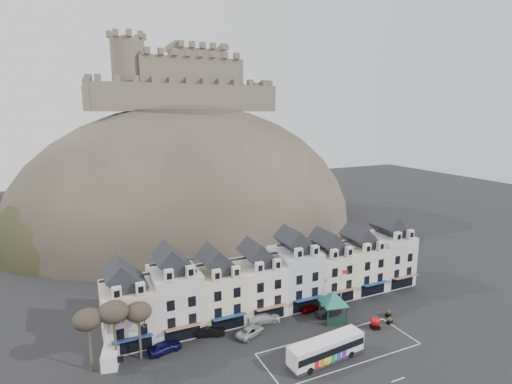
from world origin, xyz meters
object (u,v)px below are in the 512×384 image
Objects in this scene: car_black at (209,330)px; car_maroon at (310,307)px; car_silver at (250,331)px; car_navy at (165,347)px; red_buoy at (375,323)px; car_white at (263,318)px; flagpole at (342,287)px; bus_shelter at (334,298)px; car_charcoal at (329,311)px; bus at (326,349)px; white_van at (111,355)px.

car_maroon is (17.33, 0.00, -0.09)m from car_black.
car_navy is at bearing 60.16° from car_silver.
red_buoy is 0.33× the size of car_white.
car_silver is at bearing 160.98° from red_buoy.
flagpole is at bearing -77.78° from car_black.
car_maroon is at bearing -102.91° from car_silver.
bus_shelter reaches higher than car_navy.
car_navy is at bearing 178.81° from flagpole.
car_charcoal is (1.88, -2.50, 0.03)m from car_maroon.
red_buoy reaches higher than car_navy.
bus reaches higher than car_navy.
car_white is 10.70m from car_charcoal.
car_charcoal reaches higher than car_silver.
car_charcoal is (7.25, 9.63, -1.00)m from bus.
car_maroon is at bearing -81.80° from car_white.
bus reaches higher than car_black.
car_silver is (5.47, -2.50, -0.13)m from car_black.
bus is 11.66m from car_silver.
car_silver is 1.15× the size of car_maroon.
car_silver is at bearing -106.14° from car_navy.
bus_shelter is 13.88m from car_silver.
flagpole is 16.78m from car_silver.
bus is 27.79m from white_van.
car_white is at bearing 85.42° from car_maroon.
bus_shelter is 1.39× the size of car_white.
car_silver is (-16.41, -0.47, -3.47)m from flagpole.
flagpole reaches higher than red_buoy.
flagpole is at bearing 101.31° from red_buoy.
bus is 10.97m from bus_shelter.
car_navy is at bearing 88.83° from car_maroon.
car_maroon is at bearing 156.04° from flagpole.
car_black reaches higher than car_maroon.
flagpole is 35.45m from white_van.
white_van is 1.05× the size of car_silver.
bus is at bearing -117.92° from car_black.
car_charcoal is (-2.68, -0.47, -3.41)m from flagpole.
bus_shelter reaches higher than car_maroon.
white_van is at bearing 100.26° from car_white.
car_black is 1.18× the size of car_maroon.
car_white is (3.33, 2.50, 0.13)m from car_silver.
flagpole is at bearing -90.60° from car_white.
white_van is at bearing 79.44° from car_charcoal.
car_navy is at bearing 166.48° from red_buoy.
red_buoy is at bearing -36.48° from bus_shelter.
red_buoy is 18.76m from car_silver.
bus reaches higher than car_white.
car_black reaches higher than car_charcoal.
car_maroon is (8.52, 0.00, -0.10)m from car_white.
car_black is at bearing 15.69° from white_van.
white_van is 13.44m from car_black.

